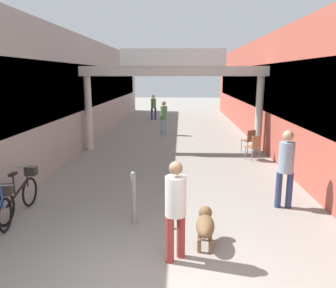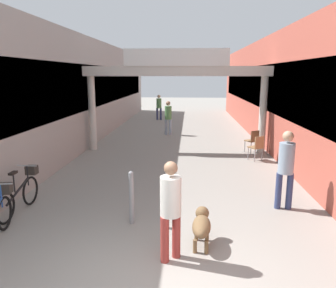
{
  "view_description": "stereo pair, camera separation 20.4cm",
  "coord_description": "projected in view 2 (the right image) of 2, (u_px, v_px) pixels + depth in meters",
  "views": [
    {
      "loc": [
        0.32,
        -3.91,
        2.98
      ],
      "look_at": [
        0.0,
        4.02,
        1.3
      ],
      "focal_mm": 35.0,
      "sensor_mm": 36.0,
      "label": 1
    },
    {
      "loc": [
        0.52,
        -3.9,
        2.98
      ],
      "look_at": [
        0.0,
        4.02,
        1.3
      ],
      "focal_mm": 35.0,
      "sensor_mm": 36.0,
      "label": 2
    }
  ],
  "objects": [
    {
      "name": "bollard_post_metal",
      "position": [
        131.0,
        197.0,
        6.6
      ],
      "size": [
        0.1,
        0.1,
        1.11
      ],
      "color": "gray",
      "rests_on": "ground_plane"
    },
    {
      "name": "pedestrian_elderly_walking",
      "position": [
        159.0,
        105.0,
        21.94
      ],
      "size": [
        0.4,
        0.4,
        1.68
      ],
      "color": "navy",
      "rests_on": "ground_plane"
    },
    {
      "name": "cafe_chair_wood_farther",
      "position": [
        253.0,
        139.0,
        12.63
      ],
      "size": [
        0.56,
        0.56,
        0.89
      ],
      "color": "gray",
      "rests_on": "ground_plane"
    },
    {
      "name": "storefront_left",
      "position": [
        68.0,
        91.0,
        15.05
      ],
      "size": [
        3.0,
        26.0,
        4.51
      ],
      "color": "#9E9993",
      "rests_on": "ground_plane"
    },
    {
      "name": "bicycle_black_second",
      "position": [
        21.0,
        193.0,
        7.22
      ],
      "size": [
        0.46,
        1.69,
        0.98
      ],
      "color": "black",
      "rests_on": "ground_plane"
    },
    {
      "name": "pedestrian_companion",
      "position": [
        286.0,
        165.0,
        7.24
      ],
      "size": [
        0.39,
        0.35,
        1.79
      ],
      "color": "navy",
      "rests_on": "ground_plane"
    },
    {
      "name": "dog_on_leash",
      "position": [
        202.0,
        224.0,
        5.79
      ],
      "size": [
        0.38,
        0.85,
        0.61
      ],
      "color": "brown",
      "rests_on": "ground_plane"
    },
    {
      "name": "cafe_chair_wood_nearer",
      "position": [
        257.0,
        146.0,
        11.47
      ],
      "size": [
        0.55,
        0.55,
        0.89
      ],
      "color": "gray",
      "rests_on": "ground_plane"
    },
    {
      "name": "storefront_right",
      "position": [
        294.0,
        92.0,
        14.4
      ],
      "size": [
        3.0,
        26.0,
        4.51
      ],
      "color": "#B25142",
      "rests_on": "ground_plane"
    },
    {
      "name": "arcade_sign_gateway",
      "position": [
        176.0,
        80.0,
        12.53
      ],
      "size": [
        7.4,
        0.47,
        3.94
      ],
      "color": "beige",
      "rests_on": "ground_plane"
    },
    {
      "name": "pedestrian_with_dog",
      "position": [
        171.0,
        205.0,
        5.21
      ],
      "size": [
        0.48,
        0.48,
        1.67
      ],
      "color": "#99332D",
      "rests_on": "ground_plane"
    },
    {
      "name": "pedestrian_carrying_crate",
      "position": [
        168.0,
        116.0,
        16.39
      ],
      "size": [
        0.44,
        0.44,
        1.7
      ],
      "color": "#8C9EB2",
      "rests_on": "ground_plane"
    }
  ]
}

